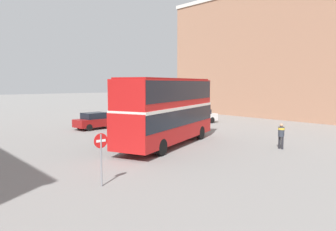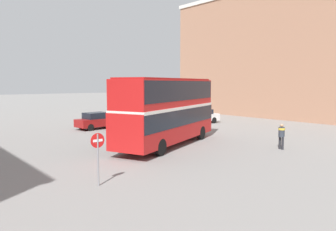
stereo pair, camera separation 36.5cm
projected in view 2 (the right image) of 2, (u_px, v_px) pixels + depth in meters
ground_plane at (154, 150)px, 21.58m from camera, size 240.00×240.00×0.00m
building_row_right at (305, 52)px, 41.13m from camera, size 9.52×37.13×16.52m
double_decker_bus at (168, 107)px, 23.11m from camera, size 10.86×6.47×4.76m
pedestrian_foreground at (281, 134)px, 21.89m from camera, size 0.52×0.52×1.73m
parked_car_kerb_near at (97, 121)px, 31.77m from camera, size 4.24×2.11×1.60m
parked_car_kerb_far at (200, 116)px, 36.00m from camera, size 4.71×2.08×1.54m
no_entry_sign at (98, 150)px, 14.00m from camera, size 0.64×0.08×2.31m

